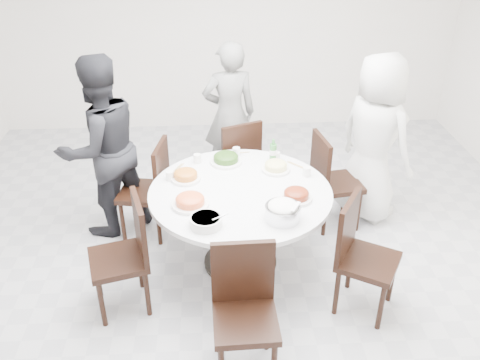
{
  "coord_description": "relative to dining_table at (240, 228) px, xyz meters",
  "views": [
    {
      "loc": [
        -0.21,
        -3.56,
        2.9
      ],
      "look_at": [
        -0.0,
        0.02,
        0.82
      ],
      "focal_mm": 38.0,
      "sensor_mm": 36.0,
      "label": 1
    }
  ],
  "objects": [
    {
      "name": "floor",
      "position": [
        0.0,
        0.03,
        -0.38
      ],
      "size": [
        6.0,
        6.0,
        0.01
      ],
      "primitive_type": "cube",
      "color": "#B9BABE",
      "rests_on": "ground"
    },
    {
      "name": "wall_back",
      "position": [
        0.0,
        3.03,
        1.02
      ],
      "size": [
        6.0,
        0.01,
        2.8
      ],
      "primitive_type": "cube",
      "color": "white",
      "rests_on": "ground"
    },
    {
      "name": "dining_table",
      "position": [
        0.0,
        0.0,
        0.0
      ],
      "size": [
        1.5,
        1.5,
        0.75
      ],
      "primitive_type": "cylinder",
      "color": "white",
      "rests_on": "floor"
    },
    {
      "name": "chair_ne",
      "position": [
        0.96,
        0.57,
        0.1
      ],
      "size": [
        0.48,
        0.48,
        0.95
      ],
      "primitive_type": "cube",
      "rotation": [
        0.0,
        0.0,
        1.73
      ],
      "color": "black",
      "rests_on": "floor"
    },
    {
      "name": "chair_n",
      "position": [
        -0.0,
        1.05,
        0.1
      ],
      "size": [
        0.55,
        0.55,
        0.95
      ],
      "primitive_type": "cube",
      "rotation": [
        0.0,
        0.0,
        3.54
      ],
      "color": "black",
      "rests_on": "floor"
    },
    {
      "name": "chair_nw",
      "position": [
        -0.87,
        0.52,
        0.1
      ],
      "size": [
        0.49,
        0.49,
        0.95
      ],
      "primitive_type": "cube",
      "rotation": [
        0.0,
        0.0,
        4.54
      ],
      "color": "black",
      "rests_on": "floor"
    },
    {
      "name": "chair_sw",
      "position": [
        -0.96,
        -0.47,
        0.1
      ],
      "size": [
        0.52,
        0.52,
        0.95
      ],
      "primitive_type": "cube",
      "rotation": [
        0.0,
        0.0,
        4.99
      ],
      "color": "black",
      "rests_on": "floor"
    },
    {
      "name": "chair_s",
      "position": [
        -0.04,
        -1.15,
        0.1
      ],
      "size": [
        0.43,
        0.43,
        0.95
      ],
      "primitive_type": "cube",
      "rotation": [
        0.0,
        0.0,
        6.31
      ],
      "color": "black",
      "rests_on": "floor"
    },
    {
      "name": "chair_se",
      "position": [
        0.93,
        -0.6,
        0.1
      ],
      "size": [
        0.58,
        0.58,
        0.95
      ],
      "primitive_type": "cube",
      "rotation": [
        0.0,
        0.0,
        7.31
      ],
      "color": "black",
      "rests_on": "floor"
    },
    {
      "name": "diner_right",
      "position": [
        1.32,
        0.73,
        0.45
      ],
      "size": [
        0.89,
        0.96,
        1.66
      ],
      "primitive_type": "imported",
      "rotation": [
        0.0,
        0.0,
        2.18
      ],
      "color": "silver",
      "rests_on": "floor"
    },
    {
      "name": "diner_middle",
      "position": [
        -0.02,
        1.5,
        0.41
      ],
      "size": [
        0.63,
        0.46,
        1.58
      ],
      "primitive_type": "imported",
      "rotation": [
        0.0,
        0.0,
        3.3
      ],
      "color": "black",
      "rests_on": "floor"
    },
    {
      "name": "diner_left",
      "position": [
        -1.22,
        0.64,
        0.48
      ],
      "size": [
        1.05,
        1.02,
        1.71
      ],
      "primitive_type": "imported",
      "rotation": [
        0.0,
        0.0,
        3.81
      ],
      "color": "black",
      "rests_on": "floor"
    },
    {
      "name": "dish_greens",
      "position": [
        -0.1,
        0.49,
        0.41
      ],
      "size": [
        0.29,
        0.29,
        0.07
      ],
      "primitive_type": "cylinder",
      "color": "white",
      "rests_on": "dining_table"
    },
    {
      "name": "dish_pale",
      "position": [
        0.33,
        0.32,
        0.41
      ],
      "size": [
        0.25,
        0.25,
        0.07
      ],
      "primitive_type": "cylinder",
      "color": "white",
      "rests_on": "dining_table"
    },
    {
      "name": "dish_orange",
      "position": [
        -0.45,
        0.2,
        0.41
      ],
      "size": [
        0.25,
        0.25,
        0.07
      ],
      "primitive_type": "cylinder",
      "color": "white",
      "rests_on": "dining_table"
    },
    {
      "name": "dish_redbrown",
      "position": [
        0.43,
        -0.16,
        0.41
      ],
      "size": [
        0.25,
        0.25,
        0.06
      ],
      "primitive_type": "cylinder",
      "color": "white",
      "rests_on": "dining_table"
    },
    {
      "name": "dish_tofu",
      "position": [
        -0.4,
        -0.2,
        0.41
      ],
      "size": [
        0.29,
        0.29,
        0.07
      ],
      "primitive_type": "cylinder",
      "color": "white",
      "rests_on": "dining_table"
    },
    {
      "name": "rice_bowl",
      "position": [
        0.29,
        -0.43,
        0.43
      ],
      "size": [
        0.27,
        0.27,
        0.11
      ],
      "primitive_type": "cylinder",
      "color": "silver",
      "rests_on": "dining_table"
    },
    {
      "name": "soup_bowl",
      "position": [
        -0.28,
        -0.48,
        0.41
      ],
      "size": [
        0.24,
        0.24,
        0.07
      ],
      "primitive_type": "cylinder",
      "color": "white",
      "rests_on": "dining_table"
    },
    {
      "name": "beverage_bottle",
      "position": [
        0.32,
        0.49,
        0.48
      ],
      "size": [
        0.06,
        0.06,
        0.22
      ],
      "primitive_type": "cylinder",
      "color": "#327E37",
      "rests_on": "dining_table"
    },
    {
      "name": "tea_cups",
      "position": [
        0.03,
        0.64,
        0.42
      ],
      "size": [
        0.07,
        0.07,
        0.08
      ],
      "primitive_type": "cylinder",
      "color": "white",
      "rests_on": "dining_table"
    },
    {
      "name": "chopsticks",
      "position": [
        0.03,
        0.65,
        0.38
      ],
      "size": [
        0.24,
        0.04,
        0.01
      ],
      "primitive_type": null,
      "color": "tan",
      "rests_on": "dining_table"
    }
  ]
}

